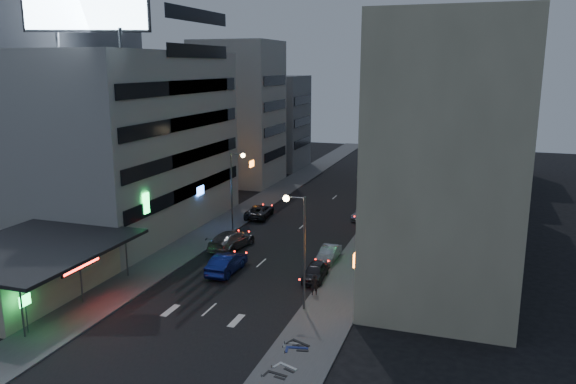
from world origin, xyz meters
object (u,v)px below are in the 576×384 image
at_px(scooter_blue, 309,338).
at_px(parked_car_left, 259,211).
at_px(parked_car_right_near, 315,272).
at_px(person, 314,285).
at_px(parked_car_right_far, 364,213).
at_px(scooter_black_b, 311,337).
at_px(road_car_blue, 227,263).
at_px(scooter_black_a, 288,366).
at_px(scooter_silver_b, 303,335).
at_px(road_car_silver, 232,240).
at_px(scooter_silver_a, 298,360).
at_px(parked_car_right_mid, 329,254).

bearing_deg(scooter_blue, parked_car_left, 16.01).
distance_m(parked_car_right_near, person, 3.29).
relative_size(parked_car_right_far, scooter_black_b, 2.36).
height_order(road_car_blue, scooter_black_a, road_car_blue).
bearing_deg(parked_car_right_far, scooter_silver_b, -82.04).
height_order(person, scooter_black_a, person).
bearing_deg(person, road_car_silver, -60.78).
bearing_deg(scooter_silver_a, parked_car_right_far, 25.63).
xyz_separation_m(parked_car_right_mid, parked_car_left, (-10.99, 11.46, 0.06)).
xyz_separation_m(parked_car_right_mid, parked_car_right_far, (0.21, 14.62, 0.05)).
bearing_deg(road_car_blue, parked_car_right_mid, -143.97).
relative_size(road_car_silver, scooter_black_b, 2.79).
bearing_deg(person, parked_car_right_mid, -105.49).
xyz_separation_m(parked_car_right_near, scooter_black_a, (2.56, -14.27, 0.01)).
distance_m(scooter_black_a, scooter_blue, 3.36).
bearing_deg(scooter_black_a, parked_car_right_near, 20.12).
xyz_separation_m(scooter_black_b, scooter_silver_b, (-0.58, 0.21, -0.10)).
bearing_deg(person, scooter_silver_a, 79.06).
height_order(scooter_black_a, scooter_black_b, scooter_black_b).
distance_m(parked_car_right_mid, scooter_black_b, 15.53).
height_order(parked_car_right_mid, scooter_blue, scooter_blue).
relative_size(parked_car_right_far, scooter_silver_a, 2.53).
height_order(person, scooter_blue, person).
xyz_separation_m(road_car_silver, scooter_silver_a, (12.42, -18.56, -0.12)).
relative_size(parked_car_right_far, scooter_black_a, 2.59).
relative_size(parked_car_right_far, person, 3.02).
height_order(person, scooter_black_b, person).
relative_size(parked_car_right_mid, scooter_black_a, 2.13).
bearing_deg(parked_car_right_near, scooter_blue, -79.22).
height_order(parked_car_left, person, person).
bearing_deg(parked_car_right_near, parked_car_right_mid, 87.81).
bearing_deg(scooter_black_a, scooter_black_b, 6.41).
relative_size(parked_car_right_near, road_car_blue, 0.81).
xyz_separation_m(parked_car_right_mid, person, (0.91, -7.76, 0.27)).
bearing_deg(scooter_black_b, road_car_blue, 68.71).
bearing_deg(parked_car_right_mid, scooter_silver_b, -81.24).
bearing_deg(parked_car_right_mid, parked_car_right_near, -88.80).
relative_size(parked_car_left, scooter_silver_a, 2.70).
distance_m(parked_car_right_mid, road_car_blue, 9.03).
height_order(road_car_blue, scooter_black_b, road_car_blue).
bearing_deg(scooter_silver_b, scooter_silver_a, -178.62).
bearing_deg(scooter_black_b, parked_car_right_far, 28.10).
bearing_deg(scooter_silver_b, person, -0.66).
bearing_deg(parked_car_right_far, parked_car_right_near, -86.42).
bearing_deg(parked_car_right_far, scooter_black_a, -81.89).
bearing_deg(parked_car_right_far, parked_car_left, -160.28).
height_order(road_car_silver, person, person).
distance_m(parked_car_right_near, road_car_blue, 7.37).
height_order(scooter_blue, scooter_black_b, scooter_black_b).
distance_m(parked_car_right_far, road_car_silver, 17.10).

